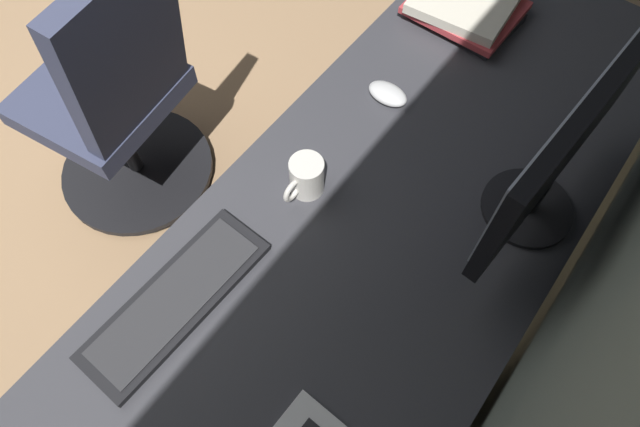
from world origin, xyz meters
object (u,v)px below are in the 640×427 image
book_stack_far (465,6)px  keyboard_main (176,300)px  monitor_primary (565,147)px  mouse_main (388,94)px  coffee_mug (306,177)px  drawer_pedestal (330,354)px  office_chair (119,105)px

book_stack_far → keyboard_main: bearing=-2.6°
monitor_primary → mouse_main: 0.48m
book_stack_far → coffee_mug: size_ratio=2.46×
keyboard_main → book_stack_far: book_stack_far is taller
keyboard_main → book_stack_far: bearing=177.4°
monitor_primary → coffee_mug: size_ratio=4.76×
monitor_primary → coffee_mug: 0.52m
drawer_pedestal → coffee_mug: size_ratio=5.95×
coffee_mug → office_chair: (-0.02, -0.76, -0.32)m
mouse_main → book_stack_far: book_stack_far is taller
book_stack_far → coffee_mug: bearing=-0.3°
keyboard_main → coffee_mug: bearing=173.0°
keyboard_main → coffee_mug: (-0.37, 0.05, 0.04)m
monitor_primary → keyboard_main: bearing=-36.7°
mouse_main → book_stack_far: size_ratio=0.36×
mouse_main → coffee_mug: size_ratio=0.89×
keyboard_main → mouse_main: (-0.70, 0.05, 0.01)m
monitor_primary → office_chair: bearing=-78.8°
mouse_main → book_stack_far: 0.37m
mouse_main → office_chair: size_ratio=0.11×
drawer_pedestal → keyboard_main: size_ratio=1.64×
monitor_primary → book_stack_far: 0.64m
drawer_pedestal → coffee_mug: bearing=-131.3°
monitor_primary → office_chair: monitor_primary is taller
mouse_main → drawer_pedestal: bearing=22.4°
monitor_primary → keyboard_main: (0.62, -0.46, -0.22)m
keyboard_main → office_chair: office_chair is taller
monitor_primary → keyboard_main: 0.81m
coffee_mug → keyboard_main: bearing=-7.0°
drawer_pedestal → book_stack_far: bearing=-166.6°
keyboard_main → coffee_mug: size_ratio=3.64×
monitor_primary → keyboard_main: size_ratio=1.31×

